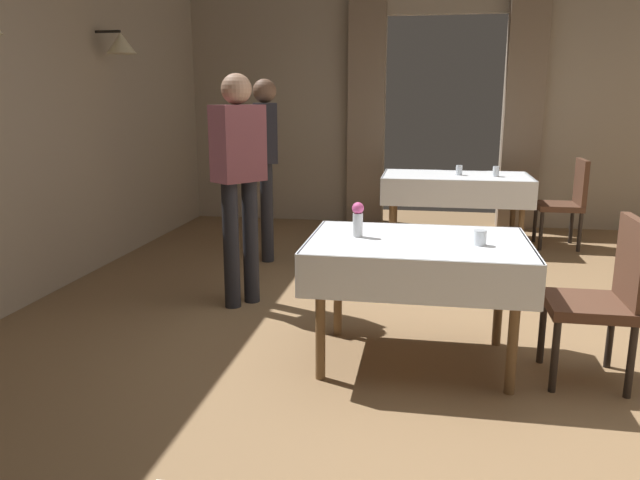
% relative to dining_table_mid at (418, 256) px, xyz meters
% --- Properties ---
extents(ground, '(10.08, 10.08, 0.00)m').
position_rel_dining_table_mid_xyz_m(ground, '(0.20, 0.03, -0.66)').
color(ground, olive).
extents(wall_back, '(6.40, 0.27, 3.00)m').
position_rel_dining_table_mid_xyz_m(wall_back, '(0.20, 4.21, 0.87)').
color(wall_back, gray).
rests_on(wall_back, ground).
extents(dining_table_mid, '(1.27, 0.91, 0.75)m').
position_rel_dining_table_mid_xyz_m(dining_table_mid, '(0.00, 0.00, 0.00)').
color(dining_table_mid, brown).
rests_on(dining_table_mid, ground).
extents(dining_table_far, '(1.54, 0.88, 0.75)m').
position_rel_dining_table_mid_xyz_m(dining_table_far, '(0.34, 3.13, 0.00)').
color(dining_table_far, brown).
rests_on(dining_table_far, ground).
extents(chair_mid_right, '(0.44, 0.44, 0.93)m').
position_rel_dining_table_mid_xyz_m(chair_mid_right, '(1.02, -0.09, -0.14)').
color(chair_mid_right, black).
rests_on(chair_mid_right, ground).
extents(chair_far_right, '(0.44, 0.44, 0.93)m').
position_rel_dining_table_mid_xyz_m(chair_far_right, '(1.50, 3.18, -0.14)').
color(chair_far_right, black).
rests_on(chair_far_right, ground).
extents(flower_vase_mid, '(0.07, 0.07, 0.21)m').
position_rel_dining_table_mid_xyz_m(flower_vase_mid, '(-0.35, 0.02, 0.21)').
color(flower_vase_mid, silver).
rests_on(flower_vase_mid, dining_table_mid).
extents(glass_mid_b, '(0.07, 0.07, 0.09)m').
position_rel_dining_table_mid_xyz_m(glass_mid_b, '(0.34, -0.08, 0.14)').
color(glass_mid_b, silver).
rests_on(glass_mid_b, dining_table_mid).
extents(glass_far_a, '(0.07, 0.07, 0.10)m').
position_rel_dining_table_mid_xyz_m(glass_far_a, '(0.37, 3.12, 0.15)').
color(glass_far_a, silver).
rests_on(glass_far_a, dining_table_far).
extents(glass_far_b, '(0.07, 0.07, 0.11)m').
position_rel_dining_table_mid_xyz_m(glass_far_b, '(0.74, 3.06, 0.15)').
color(glass_far_b, silver).
rests_on(glass_far_b, dining_table_far).
extents(person_waiter_by_doorway, '(0.39, 0.42, 1.72)m').
position_rel_dining_table_mid_xyz_m(person_waiter_by_doorway, '(-1.33, 0.82, 0.37)').
color(person_waiter_by_doorway, black).
rests_on(person_waiter_by_doorway, ground).
extents(person_diner_standing_aside, '(0.31, 0.41, 1.72)m').
position_rel_dining_table_mid_xyz_m(person_diner_standing_aside, '(-1.48, 2.17, 0.37)').
color(person_diner_standing_aside, black).
rests_on(person_diner_standing_aside, ground).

